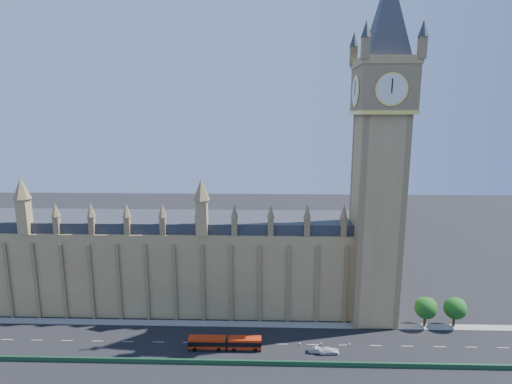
{
  "coord_description": "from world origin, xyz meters",
  "views": [
    {
      "loc": [
        8.07,
        -93.45,
        57.7
      ],
      "look_at": [
        5.04,
        10.0,
        37.87
      ],
      "focal_mm": 28.0,
      "sensor_mm": 36.0,
      "label": 1
    }
  ],
  "objects_px": {
    "red_bus": "(225,343)",
    "car_grey": "(230,347)",
    "car_silver": "(317,350)",
    "car_white": "(329,351)"
  },
  "relations": [
    {
      "from": "car_silver",
      "to": "red_bus",
      "type": "bearing_deg",
      "value": 93.13
    },
    {
      "from": "red_bus",
      "to": "car_grey",
      "type": "height_order",
      "value": "red_bus"
    },
    {
      "from": "car_grey",
      "to": "car_white",
      "type": "height_order",
      "value": "car_grey"
    },
    {
      "from": "red_bus",
      "to": "car_white",
      "type": "relative_size",
      "value": 3.57
    },
    {
      "from": "red_bus",
      "to": "car_grey",
      "type": "distance_m",
      "value": 1.61
    },
    {
      "from": "red_bus",
      "to": "car_white",
      "type": "height_order",
      "value": "red_bus"
    },
    {
      "from": "car_grey",
      "to": "car_silver",
      "type": "xyz_separation_m",
      "value": [
        21.6,
        -0.75,
        -0.06
      ]
    },
    {
      "from": "car_silver",
      "to": "car_white",
      "type": "relative_size",
      "value": 0.84
    },
    {
      "from": "car_white",
      "to": "car_silver",
      "type": "bearing_deg",
      "value": 80.5
    },
    {
      "from": "car_silver",
      "to": "car_white",
      "type": "height_order",
      "value": "car_white"
    }
  ]
}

